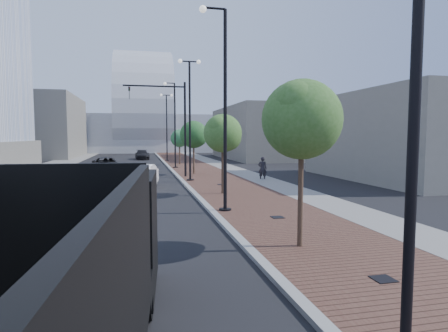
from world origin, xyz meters
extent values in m
plane|color=black|center=(0.00, 0.00, 0.00)|extent=(220.00, 220.00, 0.00)
cube|color=#4C2D23|center=(3.50, 40.00, 0.06)|extent=(7.00, 140.00, 0.12)
cube|color=slate|center=(6.20, 40.00, 0.07)|extent=(2.40, 140.00, 0.13)
cube|color=gray|center=(0.00, 40.00, 0.07)|extent=(0.30, 140.00, 0.14)
cube|color=slate|center=(-13.00, 40.00, 0.06)|extent=(4.00, 140.00, 0.12)
cube|color=black|center=(-4.08, 1.21, 1.56)|extent=(2.48, 2.56, 2.38)
cube|color=black|center=(-3.95, 2.70, 0.78)|extent=(2.23, 0.64, 1.19)
cube|color=black|center=(-4.20, -0.29, 0.96)|extent=(2.34, 0.92, 0.46)
cube|color=black|center=(-4.28, -1.25, 2.24)|extent=(2.29, 0.30, 1.83)
cylinder|color=black|center=(-5.08, 0.69, 0.50)|extent=(0.36, 1.03, 1.01)
cylinder|color=silver|center=(-5.08, 0.69, 0.50)|extent=(0.36, 0.57, 0.55)
cylinder|color=black|center=(-3.17, 0.53, 0.50)|extent=(0.36, 1.03, 1.01)
cylinder|color=silver|center=(-3.17, 0.53, 0.50)|extent=(0.36, 0.57, 0.55)
cylinder|color=black|center=(-4.95, 2.28, 0.50)|extent=(0.36, 1.03, 1.01)
cylinder|color=silver|center=(-4.95, 2.28, 0.50)|extent=(0.36, 0.57, 0.55)
cylinder|color=black|center=(-3.03, 2.12, 0.50)|extent=(0.36, 1.03, 1.01)
cylinder|color=silver|center=(-3.03, 2.12, 0.50)|extent=(0.36, 0.57, 0.55)
imported|color=white|center=(-3.26, 18.80, 0.81)|extent=(2.85, 5.18, 1.62)
imported|color=black|center=(-6.38, 31.93, 0.72)|extent=(3.37, 5.52, 1.43)
imported|color=black|center=(-2.75, 51.23, 0.71)|extent=(2.13, 4.93, 1.41)
imported|color=black|center=(6.32, 21.64, 0.95)|extent=(0.81, 0.69, 1.89)
cylinder|color=black|center=(0.60, -2.00, 4.62)|extent=(0.16, 0.16, 9.00)
cylinder|color=black|center=(0.60, 10.00, 0.10)|extent=(0.56, 0.56, 0.20)
cylinder|color=black|center=(0.60, 10.00, 4.62)|extent=(0.16, 0.16, 9.00)
cylinder|color=black|center=(0.10, 10.00, 9.12)|extent=(1.00, 0.10, 0.10)
sphere|color=silver|center=(-0.40, 10.00, 9.05)|extent=(0.32, 0.32, 0.32)
cylinder|color=black|center=(0.60, 22.00, 0.10)|extent=(0.56, 0.56, 0.20)
cylinder|color=black|center=(0.60, 22.00, 4.62)|extent=(0.16, 0.16, 9.00)
cylinder|color=black|center=(0.60, 22.00, 9.12)|extent=(1.40, 0.10, 0.10)
sphere|color=silver|center=(-0.10, 22.00, 9.12)|extent=(0.32, 0.32, 0.32)
sphere|color=silver|center=(1.30, 22.00, 9.12)|extent=(0.32, 0.32, 0.32)
cylinder|color=black|center=(0.60, 34.00, 0.10)|extent=(0.56, 0.56, 0.20)
cylinder|color=black|center=(0.60, 34.00, 4.62)|extent=(0.16, 0.16, 9.00)
cylinder|color=black|center=(0.10, 34.00, 9.12)|extent=(1.00, 0.10, 0.10)
sphere|color=silver|center=(-0.40, 34.00, 9.05)|extent=(0.32, 0.32, 0.32)
cylinder|color=black|center=(0.60, 46.00, 0.10)|extent=(0.56, 0.56, 0.20)
cylinder|color=black|center=(0.60, 46.00, 4.62)|extent=(0.16, 0.16, 9.00)
cylinder|color=black|center=(0.60, 46.00, 9.12)|extent=(1.40, 0.10, 0.10)
sphere|color=silver|center=(-0.10, 46.00, 9.12)|extent=(0.32, 0.32, 0.32)
sphere|color=silver|center=(1.30, 46.00, 9.12)|extent=(0.32, 0.32, 0.32)
cylinder|color=black|center=(0.60, 25.00, 4.00)|extent=(0.18, 0.18, 8.00)
cylinder|color=black|center=(-1.90, 25.00, 7.60)|extent=(5.00, 0.12, 0.12)
imported|color=black|center=(-3.90, 25.00, 7.00)|extent=(0.16, 0.20, 1.00)
cylinder|color=#382619|center=(1.60, 4.00, 1.88)|extent=(0.16, 0.16, 3.76)
sphere|color=#325E20|center=(1.60, 4.00, 4.03)|extent=(2.43, 2.43, 2.43)
sphere|color=#325E20|center=(2.00, 4.30, 3.76)|extent=(1.70, 1.70, 1.70)
sphere|color=#325E20|center=(1.30, 3.70, 4.41)|extent=(1.46, 1.46, 1.46)
cylinder|color=#382619|center=(1.60, 15.00, 1.72)|extent=(0.16, 0.16, 3.44)
sphere|color=#336121|center=(1.60, 15.00, 3.69)|extent=(2.27, 2.27, 2.27)
sphere|color=#336121|center=(2.00, 15.30, 3.44)|extent=(1.59, 1.59, 1.59)
sphere|color=#336121|center=(1.30, 14.70, 4.04)|extent=(1.36, 1.36, 1.36)
cylinder|color=#382619|center=(1.60, 27.00, 1.71)|extent=(0.16, 0.16, 3.42)
sphere|color=#1B501C|center=(1.60, 27.00, 3.66)|extent=(2.47, 2.47, 2.47)
sphere|color=#1B501C|center=(2.00, 27.30, 3.42)|extent=(1.73, 1.73, 1.73)
sphere|color=#1B501C|center=(1.30, 26.70, 4.01)|extent=(1.48, 1.48, 1.48)
cylinder|color=#382619|center=(1.60, 39.00, 1.52)|extent=(0.16, 0.16, 3.04)
sphere|color=#236633|center=(1.60, 39.00, 3.26)|extent=(2.15, 2.15, 2.15)
sphere|color=#236633|center=(2.00, 39.30, 3.04)|extent=(1.50, 1.50, 1.50)
sphere|color=#236633|center=(1.30, 38.70, 3.56)|extent=(1.29, 1.29, 1.29)
cube|color=#AAADB5|center=(-2.00, 85.00, 4.00)|extent=(50.00, 28.00, 8.00)
cube|color=slate|center=(-20.00, 60.00, 5.00)|extent=(14.00, 20.00, 10.00)
cube|color=#65625B|center=(16.00, 50.00, 4.00)|extent=(12.00, 22.00, 8.00)
cube|color=slate|center=(18.00, 20.00, 3.50)|extent=(10.00, 16.00, 7.00)
cube|color=black|center=(2.40, 1.00, 0.13)|extent=(0.50, 0.50, 0.02)
cube|color=black|center=(2.40, 8.00, 0.13)|extent=(0.50, 0.50, 0.02)
cube|color=black|center=(2.40, 19.00, 0.13)|extent=(0.50, 0.50, 0.02)
camera|label=1|loc=(-3.24, -6.65, 3.53)|focal=30.16mm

